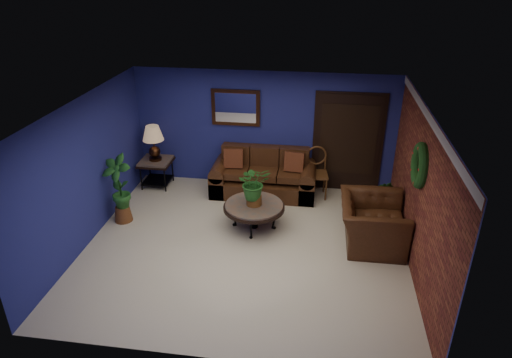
# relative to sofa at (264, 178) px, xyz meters

# --- Properties ---
(floor) EXTENTS (5.50, 5.50, 0.00)m
(floor) POSITION_rel_sofa_xyz_m (-0.05, -2.08, -0.32)
(floor) COLOR beige
(floor) RESTS_ON ground
(wall_back) EXTENTS (5.50, 0.04, 2.50)m
(wall_back) POSITION_rel_sofa_xyz_m (-0.05, 0.42, 0.93)
(wall_back) COLOR navy
(wall_back) RESTS_ON ground
(wall_left) EXTENTS (0.04, 5.00, 2.50)m
(wall_left) POSITION_rel_sofa_xyz_m (-2.80, -2.08, 0.93)
(wall_left) COLOR navy
(wall_left) RESTS_ON ground
(wall_right_brick) EXTENTS (0.04, 5.00, 2.50)m
(wall_right_brick) POSITION_rel_sofa_xyz_m (2.70, -2.08, 0.93)
(wall_right_brick) COLOR brown
(wall_right_brick) RESTS_ON ground
(ceiling) EXTENTS (5.50, 5.00, 0.02)m
(ceiling) POSITION_rel_sofa_xyz_m (-0.05, -2.08, 2.18)
(ceiling) COLOR silver
(ceiling) RESTS_ON wall_back
(crown_molding) EXTENTS (0.03, 5.00, 0.14)m
(crown_molding) POSITION_rel_sofa_xyz_m (2.67, -2.08, 2.11)
(crown_molding) COLOR white
(crown_molding) RESTS_ON wall_right_brick
(wall_mirror) EXTENTS (1.02, 0.06, 0.77)m
(wall_mirror) POSITION_rel_sofa_xyz_m (-0.65, 0.38, 1.40)
(wall_mirror) COLOR #3E2011
(wall_mirror) RESTS_ON wall_back
(closet_door) EXTENTS (1.44, 0.06, 2.18)m
(closet_door) POSITION_rel_sofa_xyz_m (1.70, 0.39, 0.73)
(closet_door) COLOR black
(closet_door) RESTS_ON wall_back
(wreath) EXTENTS (0.16, 0.72, 0.72)m
(wreath) POSITION_rel_sofa_xyz_m (2.64, -2.03, 1.38)
(wreath) COLOR black
(wreath) RESTS_ON wall_right_brick
(sofa) EXTENTS (2.17, 0.94, 0.97)m
(sofa) POSITION_rel_sofa_xyz_m (0.00, 0.00, 0.00)
(sofa) COLOR #432113
(sofa) RESTS_ON ground
(coffee_table) EXTENTS (1.13, 1.13, 0.48)m
(coffee_table) POSITION_rel_sofa_xyz_m (0.00, -1.44, 0.11)
(coffee_table) COLOR #4D4844
(coffee_table) RESTS_ON ground
(end_table) EXTENTS (0.67, 0.67, 0.61)m
(end_table) POSITION_rel_sofa_xyz_m (-2.35, -0.03, 0.15)
(end_table) COLOR #4D4844
(end_table) RESTS_ON ground
(table_lamp) EXTENTS (0.44, 0.44, 0.74)m
(table_lamp) POSITION_rel_sofa_xyz_m (-2.35, -0.03, 0.77)
(table_lamp) COLOR #3E2011
(table_lamp) RESTS_ON end_table
(side_chair) EXTENTS (0.50, 0.50, 1.05)m
(side_chair) POSITION_rel_sofa_xyz_m (1.09, 0.05, 0.27)
(side_chair) COLOR #582E19
(side_chair) RESTS_ON ground
(armchair) EXTENTS (1.11, 1.27, 0.82)m
(armchair) POSITION_rel_sofa_xyz_m (2.10, -1.67, 0.09)
(armchair) COLOR #432113
(armchair) RESTS_ON ground
(coffee_plant) EXTENTS (0.70, 0.66, 0.77)m
(coffee_plant) POSITION_rel_sofa_xyz_m (0.00, -1.44, 0.59)
(coffee_plant) COLOR brown
(coffee_plant) RESTS_ON coffee_table
(floor_plant) EXTENTS (0.45, 0.39, 0.88)m
(floor_plant) POSITION_rel_sofa_xyz_m (2.30, -0.90, 0.14)
(floor_plant) COLOR brown
(floor_plant) RESTS_ON ground
(tall_plant) EXTENTS (0.66, 0.54, 1.34)m
(tall_plant) POSITION_rel_sofa_xyz_m (-2.50, -1.56, 0.39)
(tall_plant) COLOR brown
(tall_plant) RESTS_ON ground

